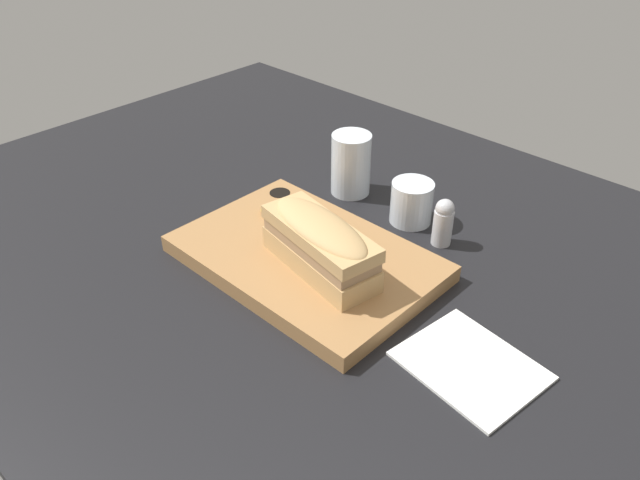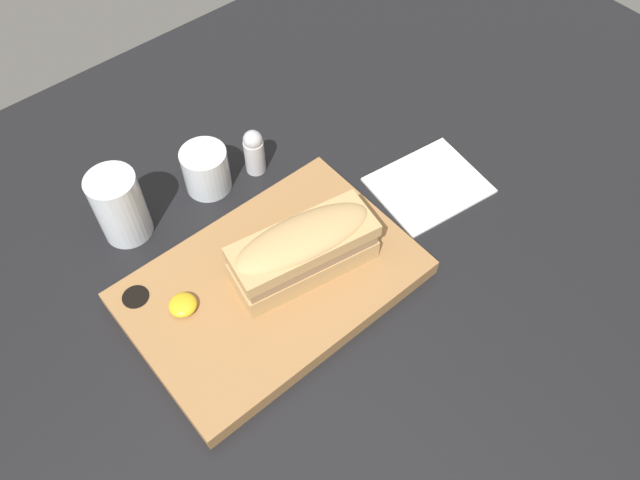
% 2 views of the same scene
% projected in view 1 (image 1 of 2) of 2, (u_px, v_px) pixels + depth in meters
% --- Properties ---
extents(dining_table, '(1.57, 0.99, 0.02)m').
position_uv_depth(dining_table, '(372.00, 280.00, 0.87)').
color(dining_table, black).
rests_on(dining_table, ground).
extents(serving_board, '(0.36, 0.24, 0.03)m').
position_uv_depth(serving_board, '(306.00, 258.00, 0.88)').
color(serving_board, '#9E7042').
rests_on(serving_board, dining_table).
extents(sandwich, '(0.19, 0.10, 0.08)m').
position_uv_depth(sandwich, '(320.00, 242.00, 0.81)').
color(sandwich, tan).
rests_on(sandwich, serving_board).
extents(mustard_dollop, '(0.03, 0.03, 0.01)m').
position_uv_depth(mustard_dollop, '(272.00, 210.00, 0.95)').
color(mustard_dollop, gold).
rests_on(mustard_dollop, serving_board).
extents(water_glass, '(0.07, 0.07, 0.10)m').
position_uv_depth(water_glass, '(351.00, 168.00, 1.03)').
color(water_glass, silver).
rests_on(water_glass, dining_table).
extents(wine_glass, '(0.07, 0.07, 0.07)m').
position_uv_depth(wine_glass, '(411.00, 205.00, 0.96)').
color(wine_glass, silver).
rests_on(wine_glass, dining_table).
extents(napkin, '(0.17, 0.14, 0.00)m').
position_uv_depth(napkin, '(470.00, 366.00, 0.72)').
color(napkin, white).
rests_on(napkin, dining_table).
extents(salt_shaker, '(0.03, 0.03, 0.07)m').
position_uv_depth(salt_shaker, '(443.00, 222.00, 0.91)').
color(salt_shaker, silver).
rests_on(salt_shaker, dining_table).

